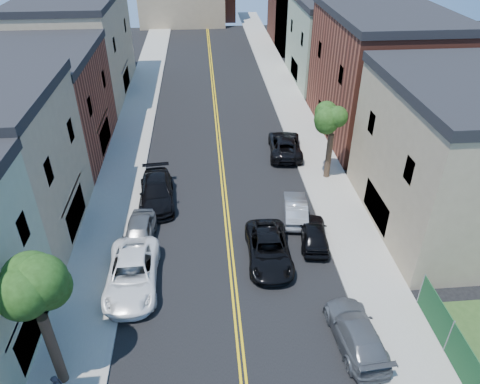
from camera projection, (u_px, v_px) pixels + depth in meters
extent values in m
cube|color=gray|center=(132.00, 129.00, 41.41)|extent=(3.20, 100.00, 0.15)
cube|color=gray|center=(300.00, 123.00, 42.54)|extent=(3.20, 100.00, 0.15)
cube|color=gray|center=(151.00, 128.00, 41.53)|extent=(0.30, 100.00, 0.15)
cube|color=gray|center=(282.00, 123.00, 42.42)|extent=(0.30, 100.00, 0.15)
cube|color=brown|center=(42.00, 108.00, 35.49)|extent=(9.00, 12.00, 8.00)
cube|color=#998466|center=(78.00, 49.00, 46.75)|extent=(9.00, 16.00, 9.50)
cube|color=#998466|center=(456.00, 161.00, 27.22)|extent=(9.00, 12.00, 9.00)
cube|color=brown|center=(378.00, 77.00, 38.61)|extent=(9.00, 14.00, 10.00)
cube|color=gray|center=(335.00, 43.00, 50.69)|extent=(9.00, 12.00, 8.50)
cube|color=#4C2319|center=(331.00, 0.00, 63.32)|extent=(16.00, 14.00, 12.00)
cylinder|color=#38261C|center=(54.00, 350.00, 18.61)|extent=(0.44, 0.44, 3.96)
sphere|color=#18320D|center=(27.00, 274.00, 16.25)|extent=(5.20, 5.20, 5.20)
sphere|color=#18320D|center=(31.00, 259.00, 15.39)|extent=(3.90, 3.90, 3.90)
sphere|color=#18320D|center=(21.00, 275.00, 16.93)|extent=(3.64, 3.64, 3.64)
cylinder|color=#38261C|center=(329.00, 156.00, 33.20)|extent=(0.44, 0.44, 3.52)
sphere|color=#18320D|center=(334.00, 109.00, 31.15)|extent=(4.40, 4.40, 4.40)
sphere|color=#18320D|center=(344.00, 98.00, 30.43)|extent=(3.30, 3.30, 3.30)
sphere|color=#18320D|center=(326.00, 112.00, 31.73)|extent=(3.08, 3.08, 3.08)
imported|color=white|center=(132.00, 274.00, 24.27)|extent=(2.82, 5.93, 1.63)
imported|color=#515457|center=(139.00, 234.00, 27.29)|extent=(1.98, 4.54, 1.52)
imported|color=black|center=(157.00, 192.00, 31.10)|extent=(2.73, 5.80, 1.64)
imported|color=#52555A|center=(356.00, 333.00, 21.10)|extent=(2.34, 5.03, 1.42)
imported|color=black|center=(314.00, 233.00, 27.42)|extent=(2.15, 4.26, 1.39)
imported|color=#929499|center=(295.00, 209.00, 29.61)|extent=(1.99, 4.32, 1.37)
imported|color=black|center=(285.00, 145.00, 37.17)|extent=(3.09, 5.81, 1.55)
imported|color=black|center=(269.00, 249.00, 26.08)|extent=(2.59, 5.42, 1.49)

